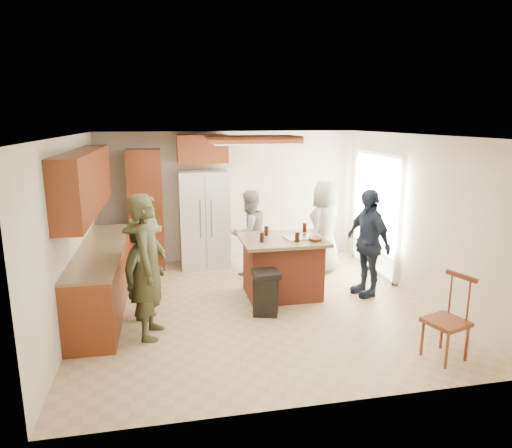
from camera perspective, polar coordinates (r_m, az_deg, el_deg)
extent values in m
plane|color=tan|center=(6.91, -0.10, -10.18)|extent=(5.00, 5.00, 0.00)
plane|color=white|center=(6.36, -0.11, 11.01)|extent=(5.00, 5.00, 0.00)
plane|color=beige|center=(8.94, -3.25, 3.48)|extent=(5.00, 0.00, 5.00)
plane|color=beige|center=(4.20, 6.67, -7.52)|extent=(5.00, 0.00, 5.00)
plane|color=beige|center=(6.52, -22.17, -1.00)|extent=(0.00, 5.00, 5.00)
plane|color=beige|center=(7.42, 19.19, 0.83)|extent=(0.00, 5.00, 5.00)
cube|color=white|center=(8.48, 14.91, 1.17)|extent=(0.02, 1.60, 2.10)
cube|color=white|center=(8.47, 14.79, 1.17)|extent=(0.08, 1.72, 2.10)
cube|color=maroon|center=(6.56, -0.45, 10.54)|extent=(1.30, 0.70, 0.10)
cube|color=white|center=(6.56, -0.45, 10.02)|extent=(1.10, 0.50, 0.02)
cube|color=olive|center=(9.51, 22.80, -5.02)|extent=(3.00, 3.00, 0.10)
cube|color=#593319|center=(10.14, 24.72, 2.00)|extent=(1.40, 1.60, 2.00)
imported|color=#3D3F24|center=(5.86, -13.28, -5.21)|extent=(0.60, 0.75, 1.84)
imported|color=gray|center=(8.06, -0.86, -1.11)|extent=(0.87, 0.75, 1.52)
imported|color=gray|center=(8.28, 8.59, -0.36)|extent=(0.96, 0.94, 1.66)
imported|color=#1B2437|center=(7.30, 13.77, -2.28)|extent=(0.70, 1.07, 1.69)
imported|color=#374125|center=(6.42, -13.76, -5.38)|extent=(0.80, 1.05, 1.47)
cube|color=maroon|center=(7.08, -18.64, -6.51)|extent=(0.60, 3.00, 0.88)
cube|color=#846B4C|center=(6.94, -18.91, -2.93)|extent=(0.64, 3.00, 0.04)
cube|color=maroon|center=(6.77, -20.56, 5.00)|extent=(0.35, 3.00, 0.85)
cube|color=maroon|center=(8.59, -13.57, 1.74)|extent=(0.60, 0.60, 2.20)
cube|color=maroon|center=(8.48, -6.77, 9.36)|extent=(0.90, 0.60, 0.50)
cube|color=white|center=(8.58, -6.50, 0.63)|extent=(0.90, 0.72, 1.80)
cube|color=gray|center=(8.22, -6.27, 0.10)|extent=(0.01, 0.01, 1.71)
cylinder|color=silver|center=(8.17, -6.97, 0.65)|extent=(0.02, 0.02, 0.70)
cylinder|color=silver|center=(8.19, -5.58, 0.71)|extent=(0.02, 0.02, 0.70)
cube|color=#943C26|center=(7.17, 3.31, -5.57)|extent=(1.10, 0.85, 0.88)
cube|color=#7D6648|center=(7.04, 3.36, -1.98)|extent=(1.28, 1.03, 0.05)
cube|color=silver|center=(7.05, 5.43, -1.70)|extent=(0.47, 0.37, 0.02)
imported|color=brown|center=(6.92, 7.49, -1.88)|extent=(0.28, 0.28, 0.05)
cylinder|color=black|center=(6.77, 0.77, -1.69)|extent=(0.07, 0.07, 0.15)
cylinder|color=black|center=(7.17, 1.31, -0.86)|extent=(0.07, 0.07, 0.15)
cylinder|color=black|center=(7.43, 6.11, -0.44)|extent=(0.07, 0.07, 0.15)
cylinder|color=black|center=(6.82, 5.19, -1.63)|extent=(0.07, 0.07, 0.15)
cube|color=black|center=(6.56, 1.26, -8.89)|extent=(0.43, 0.43, 0.55)
cube|color=black|center=(6.45, 1.27, -6.29)|extent=(0.37, 0.37, 0.08)
cube|color=maroon|center=(5.76, 22.67, -11.24)|extent=(0.53, 0.53, 0.05)
cylinder|color=maroon|center=(5.64, 22.75, -14.36)|extent=(0.05, 0.05, 0.44)
cylinder|color=maroon|center=(5.89, 24.85, -13.36)|extent=(0.05, 0.05, 0.44)
cylinder|color=maroon|center=(5.83, 20.06, -13.22)|extent=(0.05, 0.05, 0.44)
cylinder|color=maroon|center=(6.07, 22.21, -12.32)|extent=(0.05, 0.05, 0.44)
cube|color=maroon|center=(5.73, 24.30, -5.97)|extent=(0.16, 0.39, 0.05)
cylinder|color=maroon|center=(5.74, 25.04, -8.64)|extent=(0.03, 0.03, 0.50)
cylinder|color=maroon|center=(5.87, 23.13, -7.99)|extent=(0.03, 0.03, 0.50)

